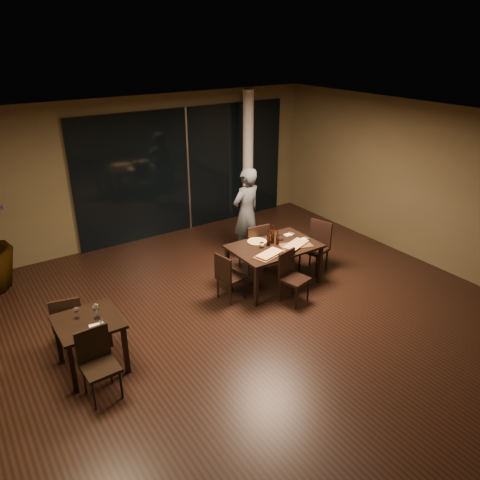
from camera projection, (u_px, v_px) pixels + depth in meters
name	position (u px, v px, depth m)	size (l,w,h in m)	color
ground	(253.00, 322.00, 7.28)	(8.00, 8.00, 0.00)	black
wall_back	(142.00, 170.00, 9.75)	(8.00, 0.10, 3.00)	#493F27
wall_right	(431.00, 186.00, 8.72)	(0.10, 8.00, 3.00)	#493F27
ceiling	(256.00, 126.00, 6.05)	(8.00, 8.00, 0.04)	white
window_panel	(187.00, 170.00, 10.24)	(5.00, 0.06, 2.70)	black
column	(248.00, 158.00, 10.66)	(0.24, 0.24, 3.00)	silver
main_table	(274.00, 249.00, 8.12)	(1.50, 1.00, 0.75)	black
side_table	(89.00, 329.00, 6.04)	(0.80, 0.80, 0.75)	black
chair_main_far	(255.00, 245.00, 8.61)	(0.49, 0.49, 0.96)	black
chair_main_near	(291.00, 274.00, 7.69)	(0.49, 0.49, 0.87)	black
chair_main_left	(228.00, 275.00, 7.69)	(0.45, 0.45, 0.84)	black
chair_main_right	(317.00, 244.00, 8.67)	(0.55, 0.55, 0.96)	black
chair_side_far	(67.00, 320.00, 6.45)	(0.48, 0.48, 0.88)	black
chair_side_near	(97.00, 360.00, 5.67)	(0.43, 0.43, 0.89)	black
diner	(246.00, 214.00, 9.04)	(0.62, 0.41, 1.83)	#323537
pizza_board_left	(270.00, 255.00, 7.73)	(0.57, 0.28, 0.01)	#4E3119
pizza_board_right	(296.00, 245.00, 8.07)	(0.55, 0.28, 0.01)	#4E3319
oblong_pizza_left	(270.00, 254.00, 7.72)	(0.45, 0.21, 0.02)	maroon
oblong_pizza_right	(296.00, 245.00, 8.06)	(0.49, 0.22, 0.02)	maroon
round_pizza	(257.00, 242.00, 8.21)	(0.33, 0.33, 0.01)	#BA3F14
bottle_a	(269.00, 238.00, 8.03)	(0.06, 0.06, 0.28)	black
bottle_b	(278.00, 238.00, 8.07)	(0.06, 0.06, 0.26)	black
bottle_c	(272.00, 234.00, 8.11)	(0.07, 0.07, 0.33)	black
tumbler_left	(262.00, 245.00, 7.99)	(0.08, 0.08, 0.09)	white
tumbler_right	(281.00, 237.00, 8.28)	(0.08, 0.08, 0.10)	white
napkin_near	(304.00, 239.00, 8.31)	(0.18, 0.10, 0.01)	white
napkin_far	(289.00, 235.00, 8.50)	(0.18, 0.10, 0.01)	white
wine_glass_a	(77.00, 313.00, 6.00)	(0.07, 0.07, 0.16)	white
wine_glass_b	(96.00, 312.00, 6.00)	(0.09, 0.09, 0.20)	white
side_napkin	(97.00, 326.00, 5.87)	(0.18, 0.11, 0.01)	silver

